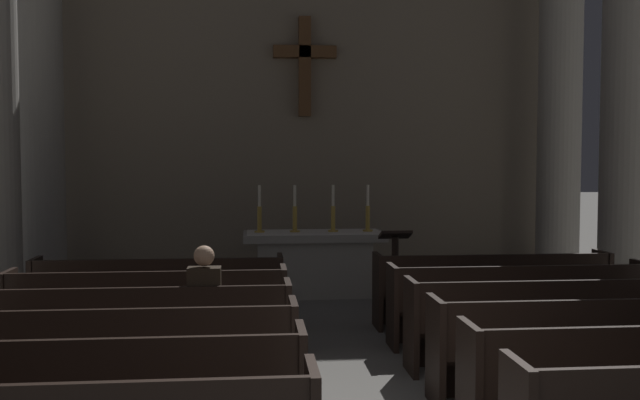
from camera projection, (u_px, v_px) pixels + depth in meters
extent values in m
cube|color=black|center=(82.00, 376.00, 4.82)|extent=(2.91, 0.05, 0.50)
cube|color=black|center=(301.00, 392.00, 5.18)|extent=(0.06, 0.50, 0.95)
cube|color=black|center=(116.00, 365.00, 6.02)|extent=(2.91, 0.40, 0.05)
cube|color=black|center=(110.00, 340.00, 5.78)|extent=(2.91, 0.05, 0.50)
cube|color=black|center=(121.00, 385.00, 6.21)|extent=(2.91, 0.04, 0.40)
cube|color=black|center=(294.00, 356.00, 6.13)|extent=(0.06, 0.50, 0.95)
cube|color=black|center=(135.00, 337.00, 6.97)|extent=(2.91, 0.40, 0.05)
cube|color=black|center=(130.00, 314.00, 6.73)|extent=(2.91, 0.05, 0.50)
cube|color=black|center=(138.00, 355.00, 7.16)|extent=(2.91, 0.04, 0.40)
cube|color=black|center=(288.00, 329.00, 7.09)|extent=(0.06, 0.50, 0.95)
cube|color=black|center=(149.00, 315.00, 7.93)|extent=(2.91, 0.40, 0.05)
cube|color=black|center=(146.00, 295.00, 7.69)|extent=(2.91, 0.05, 0.50)
cube|color=black|center=(151.00, 332.00, 8.12)|extent=(2.91, 0.04, 0.40)
cube|color=black|center=(284.00, 309.00, 8.05)|extent=(0.06, 0.50, 0.95)
cube|color=black|center=(9.00, 314.00, 7.77)|extent=(0.06, 0.50, 0.95)
cube|color=black|center=(160.00, 299.00, 8.89)|extent=(2.91, 0.40, 0.05)
cube|color=black|center=(157.00, 280.00, 8.65)|extent=(2.91, 0.05, 0.50)
cube|color=black|center=(162.00, 313.00, 9.08)|extent=(2.91, 0.04, 0.40)
cube|color=black|center=(280.00, 293.00, 9.00)|extent=(0.06, 0.50, 0.95)
cube|color=black|center=(35.00, 297.00, 8.72)|extent=(0.06, 0.50, 0.95)
cube|color=black|center=(469.00, 387.00, 5.29)|extent=(0.06, 0.50, 0.95)
cube|color=black|center=(598.00, 353.00, 6.41)|extent=(2.91, 0.40, 0.05)
cube|color=black|center=(611.00, 328.00, 6.17)|extent=(2.91, 0.05, 0.50)
cube|color=black|center=(588.00, 371.00, 6.60)|extent=(2.91, 0.04, 0.40)
cube|color=black|center=(435.00, 352.00, 6.25)|extent=(0.06, 0.50, 0.95)
cube|color=black|center=(553.00, 327.00, 7.37)|extent=(2.91, 0.40, 0.05)
cube|color=black|center=(563.00, 305.00, 7.13)|extent=(2.91, 0.05, 0.50)
cube|color=black|center=(546.00, 344.00, 7.56)|extent=(2.91, 0.04, 0.40)
cube|color=black|center=(411.00, 326.00, 7.21)|extent=(0.06, 0.50, 0.95)
cube|color=black|center=(518.00, 308.00, 8.33)|extent=(2.91, 0.40, 0.05)
cube|color=black|center=(526.00, 288.00, 8.09)|extent=(2.91, 0.05, 0.50)
cube|color=black|center=(513.00, 324.00, 8.52)|extent=(2.91, 0.04, 0.40)
cube|color=black|center=(392.00, 307.00, 8.16)|extent=(0.06, 0.50, 0.95)
cube|color=black|center=(491.00, 293.00, 9.28)|extent=(2.91, 0.40, 0.05)
cube|color=black|center=(497.00, 274.00, 9.04)|extent=(2.91, 0.05, 0.50)
cube|color=black|center=(486.00, 307.00, 9.47)|extent=(2.91, 0.04, 0.40)
cube|color=black|center=(378.00, 291.00, 9.12)|extent=(0.06, 0.50, 0.95)
cube|color=black|center=(602.00, 287.00, 9.40)|extent=(0.06, 0.50, 0.95)
cube|color=#9E998E|center=(623.00, 300.00, 10.45)|extent=(1.04, 1.04, 0.20)
cylinder|color=#9E998E|center=(628.00, 104.00, 10.29)|extent=(0.75, 0.75, 5.87)
cube|color=#9E998E|center=(44.00, 283.00, 11.91)|extent=(1.04, 1.04, 0.20)
cylinder|color=#9E998E|center=(40.00, 111.00, 11.75)|extent=(0.75, 0.75, 5.87)
cube|color=#9E998E|center=(556.00, 274.00, 12.74)|extent=(1.04, 1.04, 0.20)
cylinder|color=#9E998E|center=(560.00, 114.00, 12.58)|extent=(0.75, 0.75, 5.87)
cube|color=#A8A399|center=(314.00, 268.00, 11.28)|extent=(1.76, 0.72, 0.88)
cube|color=#A8A399|center=(314.00, 236.00, 11.25)|extent=(2.20, 0.90, 0.12)
cube|color=silver|center=(314.00, 232.00, 11.25)|extent=(2.09, 0.86, 0.01)
cylinder|color=#B79338|center=(260.00, 231.00, 11.17)|extent=(0.16, 0.16, 0.02)
cylinder|color=#B79338|center=(259.00, 219.00, 11.15)|extent=(0.07, 0.07, 0.40)
cylinder|color=silver|center=(259.00, 196.00, 11.13)|extent=(0.04, 0.04, 0.33)
cylinder|color=#B79338|center=(295.00, 231.00, 11.22)|extent=(0.16, 0.16, 0.02)
cylinder|color=#B79338|center=(295.00, 219.00, 11.21)|extent=(0.07, 0.07, 0.40)
cylinder|color=silver|center=(295.00, 196.00, 11.19)|extent=(0.04, 0.04, 0.33)
cylinder|color=#B79338|center=(333.00, 231.00, 11.27)|extent=(0.16, 0.16, 0.02)
cylinder|color=#B79338|center=(333.00, 219.00, 11.26)|extent=(0.07, 0.07, 0.40)
cylinder|color=silver|center=(333.00, 195.00, 11.24)|extent=(0.04, 0.04, 0.33)
cylinder|color=#B79338|center=(368.00, 230.00, 11.33)|extent=(0.16, 0.16, 0.02)
cylinder|color=#B79338|center=(368.00, 218.00, 11.32)|extent=(0.07, 0.07, 0.40)
cylinder|color=silver|center=(368.00, 195.00, 11.29)|extent=(0.04, 0.04, 0.33)
cube|color=gray|center=(304.00, 87.00, 13.27)|extent=(10.01, 0.25, 6.94)
cube|color=brown|center=(305.00, 67.00, 13.02)|extent=(0.21, 0.21, 1.79)
cube|color=brown|center=(305.00, 52.00, 13.01)|extent=(1.14, 0.21, 0.21)
cylinder|color=black|center=(395.00, 309.00, 10.21)|extent=(0.36, 0.36, 0.04)
cylinder|color=black|center=(395.00, 274.00, 10.18)|extent=(0.10, 0.10, 1.05)
cube|color=black|center=(395.00, 235.00, 10.15)|extent=(0.44, 0.31, 0.15)
cube|color=#26262B|center=(207.00, 351.00, 7.23)|extent=(0.24, 0.14, 0.45)
cube|color=#26262B|center=(206.00, 326.00, 7.08)|extent=(0.28, 0.36, 0.12)
cube|color=#2D2319|center=(204.00, 295.00, 6.93)|extent=(0.32, 0.20, 0.54)
sphere|color=tan|center=(204.00, 256.00, 6.91)|extent=(0.20, 0.20, 0.20)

